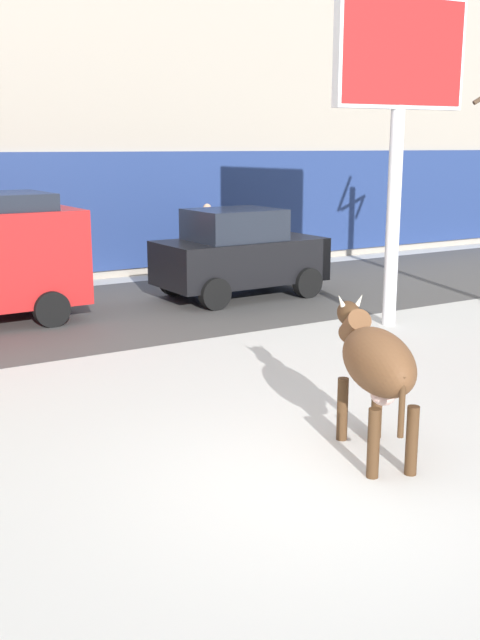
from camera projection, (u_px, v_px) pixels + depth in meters
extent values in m
plane|color=silver|center=(333.00, 487.00, 7.09)|extent=(120.00, 120.00, 0.00)
cube|color=#514F4C|center=(55.00, 318.00, 14.03)|extent=(60.00, 5.60, 0.01)
cube|color=navy|center=(1.00, 217.00, 16.65)|extent=(43.12, 0.10, 2.80)
ellipsoid|color=brown|center=(378.00, 361.00, 7.59)|extent=(1.07, 1.52, 0.64)
cylinder|color=#472D19|center=(342.00, 409.00, 8.18)|extent=(0.12, 0.12, 0.70)
cylinder|color=#472D19|center=(377.00, 407.00, 8.24)|extent=(0.12, 0.12, 0.70)
cylinder|color=#472D19|center=(373.00, 443.00, 7.24)|extent=(0.12, 0.12, 0.70)
cylinder|color=#472D19|center=(412.00, 441.00, 7.30)|extent=(0.12, 0.12, 0.70)
cylinder|color=brown|center=(355.00, 327.00, 8.27)|extent=(0.41, 0.54, 0.44)
ellipsoid|color=#472D19|center=(349.00, 314.00, 8.45)|extent=(0.38, 0.50, 0.28)
cone|color=beige|center=(341.00, 301.00, 8.36)|extent=(0.13, 0.10, 0.15)
cone|color=beige|center=(360.00, 300.00, 8.40)|extent=(0.13, 0.10, 0.15)
cylinder|color=#472D19|center=(402.00, 407.00, 7.01)|extent=(0.06, 0.06, 0.60)
ellipsoid|color=beige|center=(383.00, 395.00, 7.49)|extent=(0.33, 0.35, 0.20)
cylinder|color=silver|center=(393.00, 218.00, 13.12)|extent=(0.24, 0.24, 3.80)
cube|color=silver|center=(401.00, 52.00, 12.50)|extent=(2.53, 0.46, 1.82)
cube|color=red|center=(402.00, 52.00, 12.48)|extent=(2.40, 0.41, 1.70)
cylinder|color=black|center=(19.00, 292.00, 14.88)|extent=(0.65, 0.24, 0.64)
cylinder|color=black|center=(51.00, 309.00, 13.33)|extent=(0.65, 0.24, 0.64)
cube|color=black|center=(240.00, 261.00, 15.89)|extent=(3.54, 1.79, 0.90)
cube|color=#1E232D|center=(234.00, 225.00, 15.63)|extent=(1.84, 1.54, 0.64)
cylinder|color=black|center=(262.00, 272.00, 17.28)|extent=(0.65, 0.24, 0.64)
cylinder|color=black|center=(307.00, 283.00, 15.89)|extent=(0.65, 0.24, 0.64)
cylinder|color=black|center=(174.00, 281.00, 16.09)|extent=(0.65, 0.24, 0.64)
cylinder|color=black|center=(215.00, 294.00, 14.69)|extent=(0.65, 0.24, 0.64)
cylinder|color=#282833|center=(46.00, 269.00, 16.96)|extent=(0.24, 0.24, 0.88)
cube|color=maroon|center=(44.00, 235.00, 16.79)|extent=(0.36, 0.22, 0.64)
sphere|color=tan|center=(43.00, 215.00, 16.69)|extent=(0.20, 0.20, 0.20)
cylinder|color=#282833|center=(208.00, 255.00, 19.05)|extent=(0.24, 0.24, 0.88)
cube|color=#2D4C93|center=(207.00, 225.00, 18.88)|extent=(0.36, 0.22, 0.64)
sphere|color=tan|center=(207.00, 208.00, 18.78)|extent=(0.20, 0.20, 0.20)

